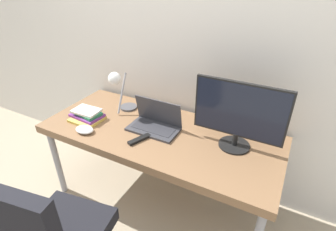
{
  "coord_description": "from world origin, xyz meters",
  "views": [
    {
      "loc": [
        0.81,
        -1.02,
        1.78
      ],
      "look_at": [
        0.09,
        0.34,
        0.89
      ],
      "focal_mm": 28.0,
      "sensor_mm": 36.0,
      "label": 1
    }
  ],
  "objects_px": {
    "monitor": "(239,114)",
    "book_stack": "(87,115)",
    "laptop": "(155,123)",
    "game_controller": "(85,130)",
    "desk_lamp": "(119,87)"
  },
  "relations": [
    {
      "from": "desk_lamp",
      "to": "game_controller",
      "type": "height_order",
      "value": "desk_lamp"
    },
    {
      "from": "laptop",
      "to": "monitor",
      "type": "height_order",
      "value": "monitor"
    },
    {
      "from": "laptop",
      "to": "monitor",
      "type": "xyz_separation_m",
      "value": [
        0.58,
        0.07,
        0.2
      ]
    },
    {
      "from": "desk_lamp",
      "to": "monitor",
      "type": "bearing_deg",
      "value": -0.2
    },
    {
      "from": "monitor",
      "to": "book_stack",
      "type": "height_order",
      "value": "monitor"
    },
    {
      "from": "monitor",
      "to": "book_stack",
      "type": "distance_m",
      "value": 1.17
    },
    {
      "from": "laptop",
      "to": "game_controller",
      "type": "bearing_deg",
      "value": -147.08
    },
    {
      "from": "laptop",
      "to": "book_stack",
      "type": "xyz_separation_m",
      "value": [
        -0.55,
        -0.13,
        -0.01
      ]
    },
    {
      "from": "laptop",
      "to": "book_stack",
      "type": "relative_size",
      "value": 1.41
    },
    {
      "from": "desk_lamp",
      "to": "game_controller",
      "type": "xyz_separation_m",
      "value": [
        -0.07,
        -0.35,
        -0.22
      ]
    },
    {
      "from": "laptop",
      "to": "game_controller",
      "type": "height_order",
      "value": "laptop"
    },
    {
      "from": "laptop",
      "to": "monitor",
      "type": "bearing_deg",
      "value": 6.35
    },
    {
      "from": "book_stack",
      "to": "game_controller",
      "type": "height_order",
      "value": "book_stack"
    },
    {
      "from": "desk_lamp",
      "to": "book_stack",
      "type": "bearing_deg",
      "value": -132.17
    },
    {
      "from": "desk_lamp",
      "to": "book_stack",
      "type": "relative_size",
      "value": 1.39
    }
  ]
}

